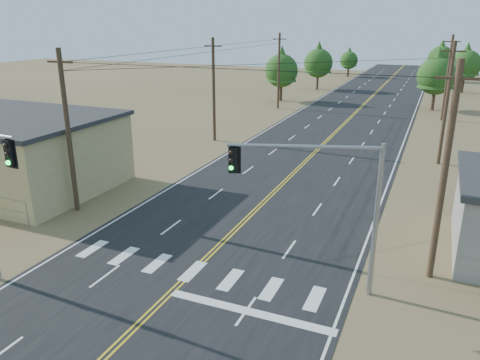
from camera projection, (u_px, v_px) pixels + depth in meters
The scene contains 14 objects.
road at pixel (311, 156), 41.65m from camera, with size 15.00×200.00×0.02m, color black.
utility_pole_left_near at pixel (68, 131), 28.20m from camera, with size 1.80×0.30×10.00m.
utility_pole_left_mid at pixel (214, 89), 45.63m from camera, with size 1.80×0.30×10.00m.
utility_pole_left_far at pixel (279, 71), 63.06m from camera, with size 1.80×0.30×10.00m.
utility_pole_right_near at pixel (444, 173), 20.44m from camera, with size 1.80×0.30×10.00m.
utility_pole_right_mid at pixel (447, 103), 37.87m from camera, with size 1.80×0.30×10.00m.
utility_pole_right_far at pixel (447, 77), 55.30m from camera, with size 1.80×0.30×10.00m.
signal_mast_right at pixel (333, 193), 19.29m from camera, with size 6.06×2.23×6.84m.
tree_left_near at pixel (282, 67), 69.30m from camera, with size 4.86×4.86×8.11m.
tree_left_mid at pixel (318, 60), 81.11m from camera, with size 4.94×4.94×8.24m.
tree_left_far at pixel (349, 58), 100.66m from camera, with size 3.78×3.78×6.29m.
tree_right_near at pixel (437, 72), 61.84m from camera, with size 4.97×4.97×8.28m.
tree_right_mid at pixel (466, 62), 77.34m from camera, with size 4.97×4.97×8.28m.
tree_right_far at pixel (441, 56), 92.55m from camera, with size 4.87×4.87×8.11m.
Camera 1 is at (9.85, -9.40, 11.41)m, focal length 35.00 mm.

